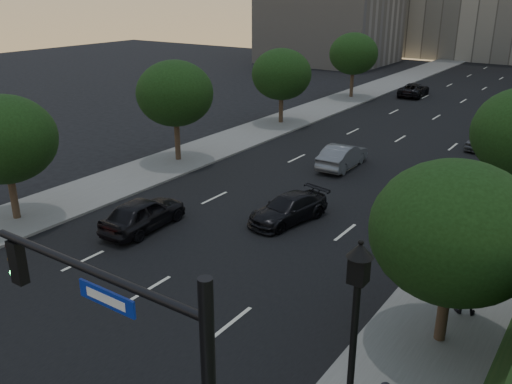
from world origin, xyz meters
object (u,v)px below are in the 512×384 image
Objects in this scene: sedan_far_left at (414,90)px; pedestrian_b at (465,288)px; sedan_far_right at (485,138)px; street_lamp at (353,348)px; sedan_mid_left at (342,156)px; sedan_near_left at (143,213)px; pedestrian_c at (467,228)px; sedan_near_right at (288,209)px.

pedestrian_b reaches higher than sedan_far_left.
sedan_far_left is 1.15× the size of sedan_far_right.
sedan_mid_left is (-10.07, 20.28, -1.86)m from street_lamp.
sedan_mid_left is at bearing 116.40° from street_lamp.
sedan_near_left is 14.79m from pedestrian_b.
sedan_far_right is 2.35× the size of pedestrian_b.
pedestrian_c is at bearing 91.56° from street_lamp.
pedestrian_b reaches higher than sedan_far_right.
sedan_far_left reaches higher than sedan_near_right.
pedestrian_b is at bearing 108.35° from sedan_far_left.
sedan_far_right is (6.55, 9.91, -0.03)m from sedan_mid_left.
sedan_mid_left is at bearing -118.87° from sedan_far_right.
sedan_near_right is 2.93× the size of pedestrian_c.
sedan_near_left is 1.00× the size of sedan_mid_left.
street_lamp reaches higher than pedestrian_c.
street_lamp is 3.00× the size of pedestrian_b.
pedestrian_c reaches higher than sedan_far_right.
sedan_far_right is (-3.52, 30.19, -1.88)m from street_lamp.
street_lamp is 30.45m from sedan_far_right.
sedan_near_left is 1.07× the size of sedan_far_right.
pedestrian_b is at bearing 128.74° from sedan_mid_left.
pedestrian_c reaches higher than sedan_near_left.
sedan_mid_left reaches higher than sedan_far_right.
sedan_far_left is (-14.65, 46.93, -1.93)m from street_lamp.
sedan_mid_left is 27.04m from sedan_far_left.
sedan_mid_left is 1.02× the size of sedan_near_right.
pedestrian_c is (13.39, 6.79, 0.13)m from sedan_near_left.
pedestrian_b reaches higher than sedan_mid_left.
sedan_near_left is 2.99× the size of pedestrian_c.
sedan_mid_left is at bearing -108.07° from sedan_near_left.
sedan_far_left is (-0.91, 40.79, -0.10)m from sedan_near_left.
sedan_near_left is at bearing 13.60° from pedestrian_c.
street_lamp is 1.19× the size of sedan_mid_left.
sedan_mid_left is at bearing 96.55° from sedan_far_left.
sedan_far_left is at bearing -86.01° from pedestrian_b.
sedan_far_left is 1.10× the size of sedan_near_right.
street_lamp is 7.52m from pedestrian_b.
street_lamp is at bearing 152.40° from sedan_near_left.
street_lamp is 49.20m from sedan_far_left.
sedan_far_right is (4.93, 19.29, 0.08)m from sedan_near_right.
sedan_far_left is 3.22× the size of pedestrian_c.
sedan_far_right is (11.13, -16.74, 0.05)m from sedan_far_left.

